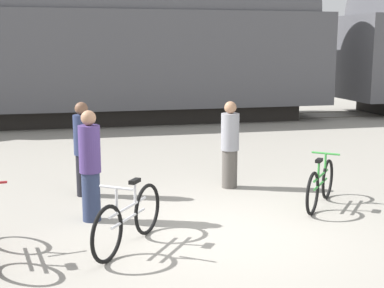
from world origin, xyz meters
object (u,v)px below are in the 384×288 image
at_px(bicycle_green, 320,185).
at_px(bicycle_silver, 129,219).
at_px(person_in_grey, 230,145).
at_px(freight_train, 127,42).
at_px(person_in_purple, 90,166).
at_px(person_in_navy, 83,149).

xyz_separation_m(bicycle_green, bicycle_silver, (-3.22, -1.08, 0.02)).
height_order(bicycle_green, person_in_grey, person_in_grey).
bearing_deg(freight_train, bicycle_green, -79.54).
bearing_deg(freight_train, bicycle_silver, -96.44).
bearing_deg(person_in_purple, person_in_grey, 136.08).
distance_m(bicycle_green, person_in_purple, 3.67).
bearing_deg(person_in_grey, bicycle_silver, -32.49).
xyz_separation_m(freight_train, person_in_grey, (0.83, -8.96, -1.86)).
relative_size(person_in_purple, person_in_navy, 1.01).
distance_m(bicycle_silver, person_in_navy, 2.66).
xyz_separation_m(freight_train, bicycle_silver, (-1.30, -11.47, -2.28)).
relative_size(bicycle_silver, person_in_purple, 0.89).
distance_m(freight_train, person_in_purple, 10.59).
distance_m(freight_train, bicycle_green, 10.82).
xyz_separation_m(freight_train, bicycle_green, (1.92, -10.40, -2.30)).
relative_size(bicycle_green, person_in_purple, 0.79).
bearing_deg(freight_train, person_in_navy, -101.31).
distance_m(freight_train, person_in_grey, 9.19).
height_order(bicycle_green, person_in_navy, person_in_navy).
relative_size(freight_train, person_in_purple, 26.26).
bearing_deg(person_in_navy, bicycle_silver, -100.84).
distance_m(person_in_purple, person_in_navy, 1.39).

